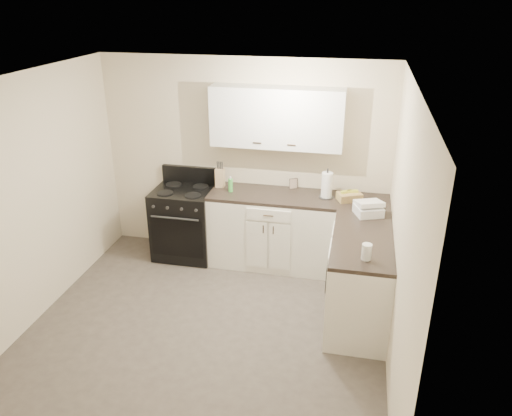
% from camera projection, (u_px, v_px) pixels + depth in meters
% --- Properties ---
extents(floor, '(3.60, 3.60, 0.00)m').
position_uv_depth(floor, '(206.00, 330.00, 5.12)').
color(floor, '#473F38').
rests_on(floor, ground).
extents(ceiling, '(3.60, 3.60, 0.00)m').
position_uv_depth(ceiling, '(193.00, 82.00, 4.11)').
color(ceiling, white).
rests_on(ceiling, wall_back).
extents(wall_back, '(3.60, 0.00, 3.60)m').
position_uv_depth(wall_back, '(245.00, 160.00, 6.22)').
color(wall_back, beige).
rests_on(wall_back, ground).
extents(wall_right, '(0.00, 3.60, 3.60)m').
position_uv_depth(wall_right, '(401.00, 238.00, 4.27)').
color(wall_right, beige).
rests_on(wall_right, ground).
extents(wall_left, '(0.00, 3.60, 3.60)m').
position_uv_depth(wall_left, '(27.00, 204.00, 4.96)').
color(wall_left, beige).
rests_on(wall_left, ground).
extents(wall_front, '(3.60, 0.00, 3.60)m').
position_uv_depth(wall_front, '(108.00, 344.00, 3.00)').
color(wall_front, beige).
rests_on(wall_front, ground).
extents(base_cabinets_back, '(1.55, 0.60, 0.90)m').
position_uv_depth(base_cabinets_back, '(273.00, 231.00, 6.20)').
color(base_cabinets_back, silver).
rests_on(base_cabinets_back, floor).
extents(base_cabinets_right, '(0.60, 1.90, 0.90)m').
position_uv_depth(base_cabinets_right, '(360.00, 266.00, 5.41)').
color(base_cabinets_right, silver).
rests_on(base_cabinets_right, floor).
extents(countertop_back, '(1.55, 0.60, 0.04)m').
position_uv_depth(countertop_back, '(273.00, 196.00, 6.01)').
color(countertop_back, black).
rests_on(countertop_back, base_cabinets_back).
extents(countertop_right, '(0.60, 1.90, 0.04)m').
position_uv_depth(countertop_right, '(363.00, 227.00, 5.22)').
color(countertop_right, black).
rests_on(countertop_right, base_cabinets_right).
extents(upper_cabinets, '(1.55, 0.30, 0.70)m').
position_uv_depth(upper_cabinets, '(277.00, 118.00, 5.77)').
color(upper_cabinets, silver).
rests_on(upper_cabinets, wall_back).
extents(stove, '(0.74, 0.64, 0.90)m').
position_uv_depth(stove, '(185.00, 223.00, 6.39)').
color(stove, black).
rests_on(stove, floor).
extents(knife_block, '(0.11, 0.10, 0.24)m').
position_uv_depth(knife_block, '(220.00, 178.00, 6.18)').
color(knife_block, tan).
rests_on(knife_block, countertop_back).
extents(paper_towel, '(0.16, 0.16, 0.31)m').
position_uv_depth(paper_towel, '(327.00, 185.00, 5.85)').
color(paper_towel, white).
rests_on(paper_towel, countertop_back).
extents(soap_bottle, '(0.06, 0.06, 0.16)m').
position_uv_depth(soap_bottle, '(231.00, 185.00, 6.05)').
color(soap_bottle, green).
rests_on(soap_bottle, countertop_back).
extents(picture_frame, '(0.11, 0.07, 0.13)m').
position_uv_depth(picture_frame, '(294.00, 183.00, 6.15)').
color(picture_frame, black).
rests_on(picture_frame, countertop_back).
extents(wicker_basket, '(0.32, 0.27, 0.09)m').
position_uv_depth(wicker_basket, '(349.00, 197.00, 5.81)').
color(wicker_basket, '#A88D4F').
rests_on(wicker_basket, countertop_right).
extents(countertop_grill, '(0.35, 0.34, 0.10)m').
position_uv_depth(countertop_grill, '(368.00, 210.00, 5.44)').
color(countertop_grill, white).
rests_on(countertop_grill, countertop_right).
extents(glass_jar, '(0.12, 0.12, 0.15)m').
position_uv_depth(glass_jar, '(367.00, 252.00, 4.53)').
color(glass_jar, silver).
rests_on(glass_jar, countertop_right).
extents(oven_mitt_near, '(0.02, 0.16, 0.27)m').
position_uv_depth(oven_mitt_near, '(327.00, 278.00, 5.09)').
color(oven_mitt_near, black).
rests_on(oven_mitt_near, base_cabinets_right).
extents(oven_mitt_far, '(0.02, 0.15, 0.26)m').
position_uv_depth(oven_mitt_far, '(328.00, 270.00, 5.16)').
color(oven_mitt_far, black).
rests_on(oven_mitt_far, base_cabinets_right).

